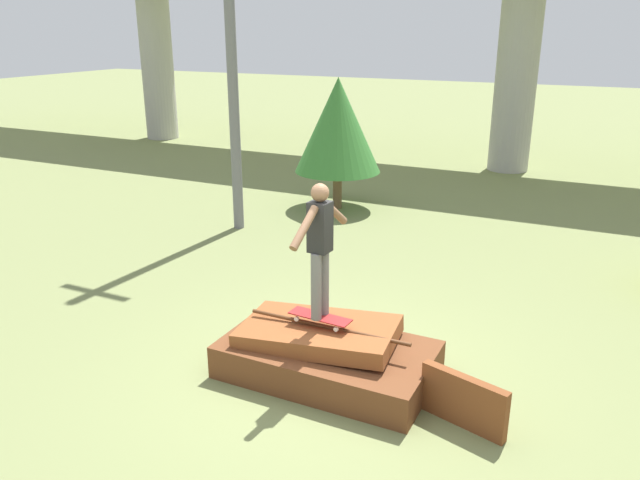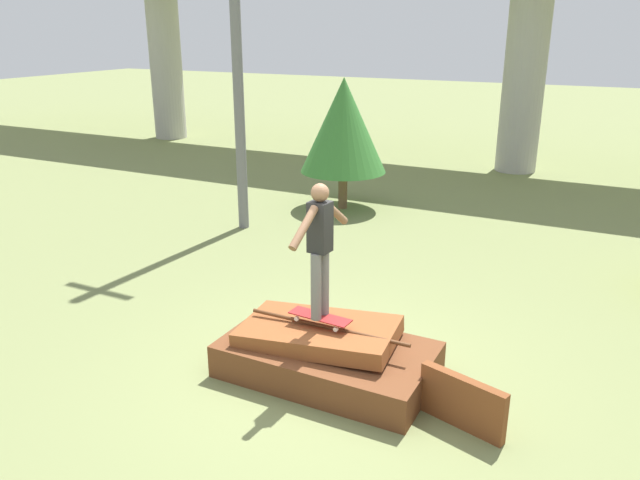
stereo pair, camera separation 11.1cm
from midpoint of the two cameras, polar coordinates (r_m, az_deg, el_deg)
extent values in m
plane|color=olive|center=(7.43, 1.12, -12.19)|extent=(80.00, 80.00, 0.00)
cube|color=brown|center=(7.33, 1.13, -10.88)|extent=(2.41, 1.38, 0.39)
cube|color=brown|center=(7.27, 0.29, -8.47)|extent=(1.89, 1.19, 0.29)
cylinder|color=#5B3319|center=(7.13, 1.15, -7.96)|extent=(1.97, 0.05, 0.05)
cube|color=brown|center=(6.62, 13.35, -14.24)|extent=(0.93, 0.38, 0.55)
cube|color=maroon|center=(7.13, 0.45, -7.01)|extent=(0.75, 0.27, 0.01)
cylinder|color=silver|center=(7.12, 2.63, -7.59)|extent=(0.06, 0.03, 0.05)
cylinder|color=silver|center=(6.97, 1.91, -8.17)|extent=(0.06, 0.03, 0.05)
cylinder|color=silver|center=(7.35, -0.94, -6.67)|extent=(0.06, 0.03, 0.05)
cylinder|color=silver|center=(7.21, -1.70, -7.20)|extent=(0.06, 0.03, 0.05)
cylinder|color=slate|center=(7.04, 0.81, -3.84)|extent=(0.12, 0.12, 0.78)
cylinder|color=slate|center=(6.90, 0.10, -4.31)|extent=(0.12, 0.12, 0.78)
cube|color=black|center=(6.73, 0.47, 1.20)|extent=(0.24, 0.23, 0.57)
sphere|color=brown|center=(6.62, 0.48, 4.35)|extent=(0.20, 0.20, 0.20)
cylinder|color=brown|center=(6.98, 1.84, 2.55)|extent=(0.13, 0.50, 0.39)
cylinder|color=brown|center=(6.44, -1.00, 1.13)|extent=(0.13, 0.50, 0.39)
cylinder|color=#A8A59E|center=(23.17, -13.79, 15.54)|extent=(1.10, 1.10, 5.26)
cylinder|color=#A8A59E|center=(18.03, 18.38, 14.26)|extent=(1.10, 1.10, 5.26)
cylinder|color=slate|center=(12.04, -7.47, 19.48)|extent=(0.20, 0.20, 7.94)
cylinder|color=brown|center=(13.79, 2.33, 4.62)|extent=(0.20, 0.20, 0.83)
cone|color=#387A33|center=(13.51, 2.41, 10.44)|extent=(1.86, 1.86, 2.00)
camera|label=1|loc=(0.06, -89.53, 0.16)|focal=35.00mm
camera|label=2|loc=(0.06, 90.47, -0.16)|focal=35.00mm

